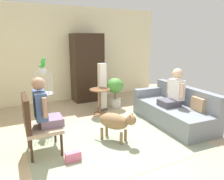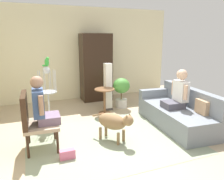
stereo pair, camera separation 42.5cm
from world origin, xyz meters
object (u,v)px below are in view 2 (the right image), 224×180
at_px(couch, 178,112).
at_px(round_end_table, 105,98).
at_px(armchair, 33,118).
at_px(parrot, 47,62).
at_px(handbag, 67,154).
at_px(column_lamp, 108,87).
at_px(armoire_cabinet, 96,67).
at_px(potted_plant, 121,89).
at_px(person_on_armchair, 42,105).
at_px(dog, 114,122).
at_px(person_on_couch, 178,92).
at_px(bird_cage_stand, 48,97).

bearing_deg(couch, round_end_table, 134.82).
distance_m(armchair, round_end_table, 2.17).
distance_m(parrot, handbag, 2.05).
xyz_separation_m(parrot, handbag, (0.09, -1.55, -1.33)).
xyz_separation_m(column_lamp, armoire_cabinet, (0.01, 1.09, 0.39)).
relative_size(potted_plant, column_lamp, 0.66).
bearing_deg(armchair, couch, -0.07).
bearing_deg(potted_plant, column_lamp, -173.77).
distance_m(person_on_armchair, round_end_table, 2.08).
xyz_separation_m(dog, column_lamp, (0.55, 1.77, 0.24)).
height_order(couch, potted_plant, potted_plant).
relative_size(person_on_couch, person_on_armchair, 1.00).
bearing_deg(person_on_couch, armchair, 179.48).
bearing_deg(person_on_armchair, person_on_couch, -0.43).
height_order(parrot, column_lamp, parrot).
height_order(round_end_table, handbag, round_end_table).
xyz_separation_m(couch, column_lamp, (-1.08, 1.57, 0.34)).
relative_size(person_on_couch, potted_plant, 1.00).
bearing_deg(parrot, handbag, -86.72).
relative_size(person_on_armchair, bird_cage_stand, 0.63).
distance_m(couch, potted_plant, 1.76).
distance_m(person_on_couch, armoire_cabinet, 2.88).
height_order(couch, column_lamp, column_lamp).
xyz_separation_m(couch, round_end_table, (-1.27, 1.28, 0.14)).
bearing_deg(dog, parrot, 129.57).
height_order(couch, person_on_armchair, person_on_armchair).
bearing_deg(potted_plant, armoire_cabinet, 111.20).
bearing_deg(column_lamp, dog, -107.19).
distance_m(armchair, person_on_couch, 2.98).
xyz_separation_m(armoire_cabinet, handbag, (-1.49, -3.17, -0.94)).
height_order(person_on_armchair, bird_cage_stand, bird_cage_stand).
xyz_separation_m(armchair, parrot, (0.38, 1.03, 0.83)).
distance_m(round_end_table, bird_cage_stand, 1.43).
height_order(person_on_armchair, dog, person_on_armchair).
distance_m(round_end_table, parrot, 1.71).
relative_size(couch, handbag, 8.50).
bearing_deg(couch, armoire_cabinet, 111.92).
distance_m(person_on_armchair, armoire_cabinet, 3.21).
bearing_deg(potted_plant, couch, -67.62).
relative_size(round_end_table, parrot, 3.29).
bearing_deg(armchair, dog, -8.29).
distance_m(dog, potted_plant, 2.05).
xyz_separation_m(dog, handbag, (-0.93, -0.32, -0.31)).
height_order(column_lamp, handbag, column_lamp).
distance_m(bird_cage_stand, potted_plant, 2.09).
xyz_separation_m(bird_cage_stand, parrot, (0.02, 0.00, 0.77)).
distance_m(column_lamp, handbag, 2.61).
bearing_deg(bird_cage_stand, potted_plant, 16.10).
distance_m(bird_cage_stand, parrot, 0.77).
xyz_separation_m(person_on_couch, armoire_cabinet, (-1.02, 2.68, 0.26)).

